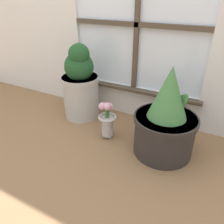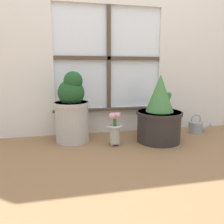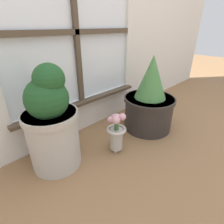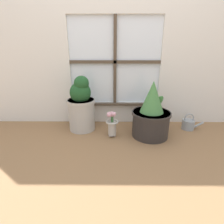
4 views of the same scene
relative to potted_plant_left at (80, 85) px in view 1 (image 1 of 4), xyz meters
The scene contains 4 objects.
ground_plane 0.58m from the potted_plant_left, 39.44° to the right, with size 10.00×10.00×0.00m, color olive.
potted_plant_left is the anchor object (origin of this frame).
potted_plant_right 0.79m from the potted_plant_left, 11.73° to the right, with size 0.41×0.41×0.61m.
flower_vase 0.42m from the potted_plant_left, 27.43° to the right, with size 0.14×0.14×0.30m.
Camera 1 is at (0.64, -1.07, 0.98)m, focal length 35.00 mm.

